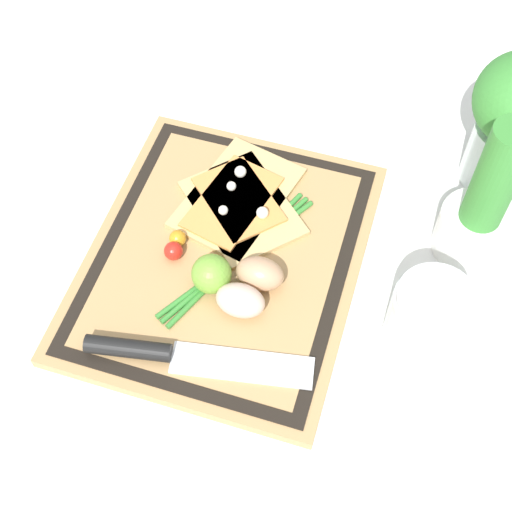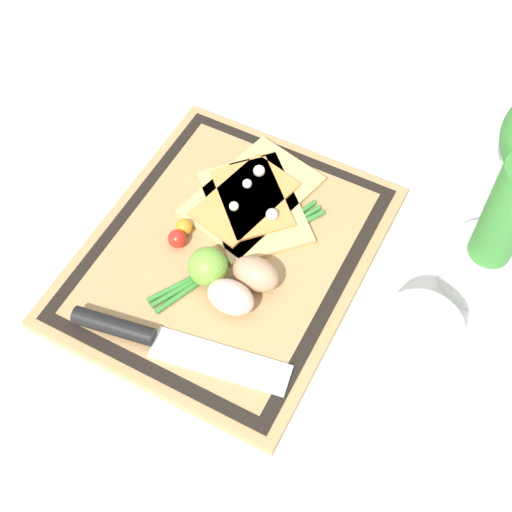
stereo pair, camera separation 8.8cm
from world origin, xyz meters
TOP-DOWN VIEW (x-y plane):
  - ground_plane at (0.00, 0.00)m, footprint 6.00×6.00m
  - cutting_board at (0.00, 0.00)m, footprint 0.41×0.34m
  - pizza_slice_near at (-0.09, -0.01)m, footprint 0.20×0.15m
  - pizza_slice_far at (-0.08, -0.00)m, footprint 0.19×0.19m
  - knife at (0.15, -0.02)m, footprint 0.08×0.27m
  - egg_brown at (0.03, 0.05)m, footprint 0.04×0.06m
  - egg_pink at (0.07, 0.04)m, footprint 0.04×0.06m
  - lime at (0.05, -0.00)m, footprint 0.05×0.05m
  - cherry_tomato_red at (0.02, -0.06)m, footprint 0.02×0.02m
  - cherry_tomato_yellow at (-0.00, -0.06)m, footprint 0.02×0.02m
  - scallion_bunch at (0.00, 0.02)m, footprint 0.24×0.14m
  - herb_pot at (-0.12, 0.29)m, footprint 0.09×0.09m
  - sauce_jar at (0.04, 0.26)m, footprint 0.09×0.09m

SIDE VIEW (x-z plane):
  - ground_plane at x=0.00m, z-range 0.00..0.00m
  - cutting_board at x=0.00m, z-range 0.00..0.02m
  - scallion_bunch at x=0.00m, z-range 0.02..0.03m
  - pizza_slice_near at x=-0.09m, z-range 0.01..0.04m
  - pizza_slice_far at x=-0.08m, z-range 0.01..0.04m
  - knife at x=0.15m, z-range 0.02..0.04m
  - cherry_tomato_yellow at x=0.00m, z-range 0.02..0.04m
  - cherry_tomato_red at x=0.02m, z-range 0.02..0.04m
  - egg_brown at x=0.03m, z-range 0.02..0.06m
  - egg_pink at x=0.07m, z-range 0.02..0.06m
  - lime at x=0.05m, z-range 0.02..0.07m
  - sauce_jar at x=0.04m, z-range -0.01..0.10m
  - herb_pot at x=-0.12m, z-range -0.03..0.19m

